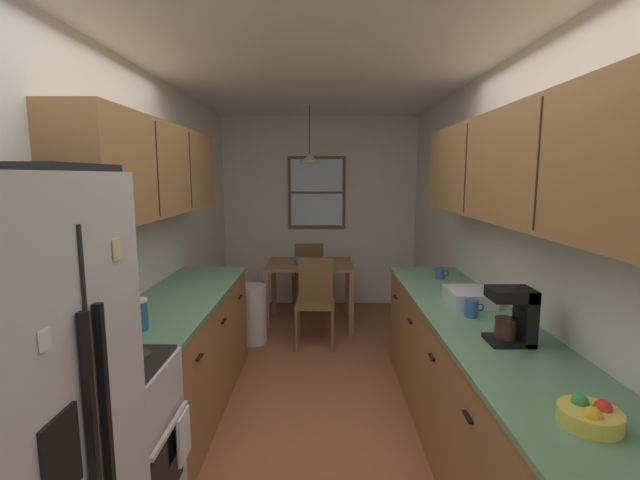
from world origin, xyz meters
The scene contains 25 objects.
ground_plane centered at (0.00, 1.00, 0.00)m, with size 12.00×12.00×0.00m, color #995B3D.
wall_left centered at (-1.35, 1.00, 1.27)m, with size 0.10×9.00×2.55m, color white.
wall_right centered at (1.35, 1.00, 1.27)m, with size 0.10×9.00×2.55m, color white.
wall_back centered at (0.00, 3.65, 1.27)m, with size 4.40×0.10×2.55m, color white.
ceiling_slab centered at (0.00, 1.00, 2.59)m, with size 4.40×9.00×0.08m, color white.
stove_range centered at (-0.99, -0.55, 0.47)m, with size 0.66×0.58×1.10m.
microwave_over_range centered at (-1.11, -0.55, 1.64)m, with size 0.39×0.57×0.35m.
counter_left centered at (-1.00, 0.74, 0.45)m, with size 0.64×1.99×0.90m.
upper_cabinets_left centered at (-1.14, 0.69, 1.81)m, with size 0.33×2.07×0.63m.
counter_right centered at (1.00, 0.09, 0.45)m, with size 0.64×3.30×0.90m.
upper_cabinets_right centered at (1.14, 0.04, 1.81)m, with size 0.33×2.98×0.63m.
dining_table centered at (-0.11, 2.70, 0.63)m, with size 1.00×0.78×0.75m.
dining_chair_near centered at (-0.03, 2.11, 0.50)m, with size 0.41×0.41×0.90m.
dining_chair_far centered at (-0.15, 3.30, 0.50)m, with size 0.45×0.45×0.90m.
pendant_light centered at (-0.11, 2.70, 1.96)m, with size 0.25×0.25×0.64m.
back_window centered at (-0.04, 3.58, 1.54)m, with size 0.77×0.05×0.96m.
trash_bin centered at (-0.70, 2.12, 0.31)m, with size 0.30×0.30×0.62m, color silver.
storage_canister centered at (-1.00, -0.01, 0.99)m, with size 0.11×0.11×0.18m.
dish_towel centered at (-0.64, -0.40, 0.50)m, with size 0.02×0.16×0.24m, color white.
coffee_maker centered at (1.04, -0.19, 1.05)m, with size 0.22×0.18×0.29m.
mug_by_coffeemaker centered at (0.96, 0.24, 0.95)m, with size 0.12×0.08×0.11m.
mug_spare centered at (1.04, 1.26, 0.94)m, with size 0.11×0.08×0.09m.
fruit_bowl centered at (0.97, -0.96, 0.94)m, with size 0.21×0.21×0.09m.
dish_rack centered at (1.04, 0.51, 0.95)m, with size 0.28×0.34×0.10m, color silver.
table_serving_bowl centered at (-0.18, 2.62, 0.78)m, with size 0.19×0.19×0.06m, color #4C7299.
Camera 1 is at (0.04, -2.41, 1.77)m, focal length 24.86 mm.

